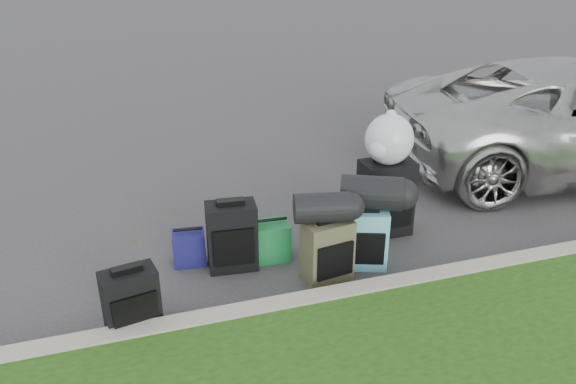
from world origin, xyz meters
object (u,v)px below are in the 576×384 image
object	(u,v)px
suitcase_large_black_left	(232,236)
tote_green	(272,241)
suitcase_teal	(365,239)
tote_navy	(189,248)
suitcase_olive	(327,250)
suitcase_small_black	(131,301)
suitcase_large_black_right	(385,198)

from	to	relation	value
suitcase_large_black_left	tote_green	world-z (taller)	suitcase_large_black_left
suitcase_large_black_left	suitcase_teal	world-z (taller)	suitcase_large_black_left
suitcase_large_black_left	tote_green	bearing A→B (deg)	11.90
suitcase_teal	tote_navy	bearing A→B (deg)	-179.68
suitcase_large_black_left	tote_navy	distance (m)	0.46
suitcase_olive	tote_green	bearing A→B (deg)	119.25
suitcase_olive	suitcase_small_black	bearing A→B (deg)	178.73
suitcase_large_black_left	tote_navy	size ratio (longest dim) A/B	2.03
suitcase_small_black	suitcase_large_black_right	distance (m)	2.77
suitcase_small_black	tote_navy	bearing A→B (deg)	45.08
suitcase_teal	suitcase_large_black_left	bearing A→B (deg)	-176.95
suitcase_olive	suitcase_teal	xyz separation A→B (m)	(0.42, 0.10, -0.00)
suitcase_large_black_left	suitcase_small_black	bearing A→B (deg)	-139.99
suitcase_olive	tote_navy	bearing A→B (deg)	142.54
suitcase_teal	tote_green	xyz separation A→B (m)	(-0.80, 0.40, -0.10)
suitcase_large_black_right	tote_green	size ratio (longest dim) A/B	2.13
suitcase_olive	tote_navy	size ratio (longest dim) A/B	1.81
suitcase_large_black_left	suitcase_large_black_right	world-z (taller)	suitcase_large_black_right
suitcase_olive	suitcase_teal	bearing A→B (deg)	4.80
tote_green	suitcase_teal	bearing A→B (deg)	-23.01
suitcase_olive	tote_green	xyz separation A→B (m)	(-0.38, 0.50, -0.11)
suitcase_small_black	suitcase_teal	bearing A→B (deg)	-2.90
suitcase_olive	suitcase_teal	size ratio (longest dim) A/B	1.01
suitcase_large_black_right	suitcase_large_black_left	bearing A→B (deg)	-173.11
suitcase_small_black	tote_green	bearing A→B (deg)	16.62
tote_green	tote_navy	size ratio (longest dim) A/B	1.16
suitcase_small_black	tote_navy	size ratio (longest dim) A/B	1.64
suitcase_teal	suitcase_large_black_right	world-z (taller)	suitcase_large_black_right
suitcase_large_black_right	suitcase_olive	bearing A→B (deg)	-143.80
suitcase_large_black_right	suitcase_teal	bearing A→B (deg)	-130.47
tote_navy	suitcase_large_black_left	bearing A→B (deg)	-20.53
suitcase_large_black_left	suitcase_olive	xyz separation A→B (m)	(0.78, -0.45, -0.03)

